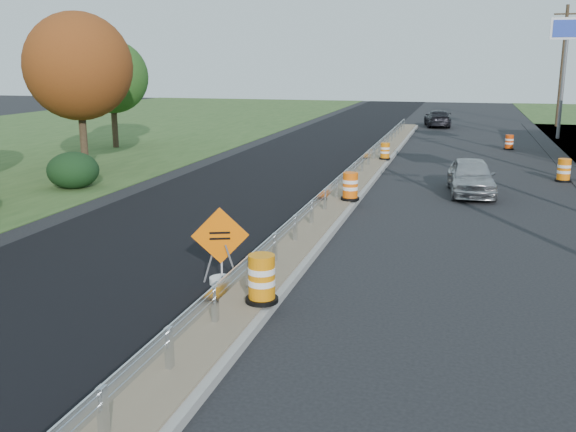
% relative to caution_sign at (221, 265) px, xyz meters
% --- Properties ---
extents(ground, '(140.00, 140.00, 0.00)m').
position_rel_caution_sign_xyz_m(ground, '(0.90, 3.38, -0.47)').
color(ground, black).
rests_on(ground, ground).
extents(milled_overlay, '(7.20, 120.00, 0.01)m').
position_rel_caution_sign_xyz_m(milled_overlay, '(-3.50, 13.38, -0.46)').
color(milled_overlay, black).
rests_on(milled_overlay, ground).
extents(median, '(1.60, 55.00, 0.23)m').
position_rel_caution_sign_xyz_m(median, '(0.90, 11.38, -0.36)').
color(median, gray).
rests_on(median, ground).
extents(guardrail, '(0.10, 46.15, 0.72)m').
position_rel_caution_sign_xyz_m(guardrail, '(0.90, 12.38, 0.26)').
color(guardrail, silver).
rests_on(guardrail, median).
extents(pylon_sign_north, '(2.20, 0.30, 7.90)m').
position_rel_caution_sign_xyz_m(pylon_sign_north, '(11.40, 33.38, 6.01)').
color(pylon_sign_north, slate).
rests_on(pylon_sign_north, ground).
extents(utility_pole_north, '(1.90, 0.26, 9.40)m').
position_rel_caution_sign_xyz_m(utility_pole_north, '(12.40, 42.38, 4.47)').
color(utility_pole_north, '#473523').
rests_on(utility_pole_north, ground).
extents(hedge_north, '(2.09, 2.09, 1.52)m').
position_rel_caution_sign_xyz_m(hedge_north, '(-10.10, 9.38, 0.29)').
color(hedge_north, black).
rests_on(hedge_north, ground).
extents(tree_near_red, '(4.95, 4.95, 7.35)m').
position_rel_caution_sign_xyz_m(tree_near_red, '(-12.10, 13.38, 4.40)').
color(tree_near_red, '#473523').
rests_on(tree_near_red, ground).
extents(tree_near_back, '(4.29, 4.29, 6.37)m').
position_rel_caution_sign_xyz_m(tree_near_back, '(-15.10, 21.38, 3.74)').
color(tree_near_back, '#473523').
rests_on(tree_near_back, ground).
extents(caution_sign, '(1.26, 0.56, 1.84)m').
position_rel_caution_sign_xyz_m(caution_sign, '(0.00, 0.00, 0.00)').
color(caution_sign, white).
rests_on(caution_sign, ground).
extents(barrel_median_near, '(0.69, 0.69, 1.01)m').
position_rel_caution_sign_xyz_m(barrel_median_near, '(1.45, -1.42, 0.25)').
color(barrel_median_near, black).
rests_on(barrel_median_near, median).
extents(barrel_median_mid, '(0.68, 0.68, 0.99)m').
position_rel_caution_sign_xyz_m(barrel_median_mid, '(1.45, 9.09, 0.24)').
color(barrel_median_mid, black).
rests_on(barrel_median_mid, median).
extents(barrel_median_far, '(0.57, 0.57, 0.84)m').
position_rel_caution_sign_xyz_m(barrel_median_far, '(1.44, 19.39, 0.16)').
color(barrel_median_far, black).
rests_on(barrel_median_far, median).
extents(barrel_shoulder_near, '(0.68, 0.68, 1.00)m').
position_rel_caution_sign_xyz_m(barrel_shoulder_near, '(9.56, 16.39, 0.01)').
color(barrel_shoulder_near, black).
rests_on(barrel_shoulder_near, ground).
extents(barrel_shoulder_mid, '(0.59, 0.59, 0.86)m').
position_rel_caution_sign_xyz_m(barrel_shoulder_mid, '(7.90, 26.88, -0.05)').
color(barrel_shoulder_mid, black).
rests_on(barrel_shoulder_mid, ground).
extents(car_silver, '(2.05, 4.31, 1.42)m').
position_rel_caution_sign_xyz_m(car_silver, '(5.65, 12.47, 0.24)').
color(car_silver, '#A4A4A8').
rests_on(car_silver, ground).
extents(car_dark_far, '(2.47, 4.79, 1.33)m').
position_rel_caution_sign_xyz_m(car_dark_far, '(3.14, 39.93, 0.20)').
color(car_dark_far, black).
rests_on(car_dark_far, ground).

